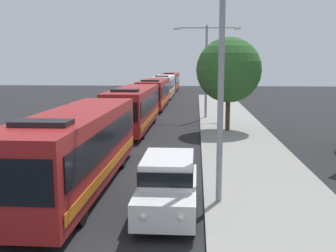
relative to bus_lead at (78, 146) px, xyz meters
The scene contains 9 objects.
bus_lead is the anchor object (origin of this frame).
bus_second_in_line 13.94m from the bus_lead, 90.00° to the left, with size 2.58×11.57×3.21m.
bus_middle 27.82m from the bus_lead, 90.00° to the left, with size 2.58×11.46×3.21m.
bus_fourth_in_line 41.01m from the bus_lead, 90.00° to the left, with size 2.58×12.04×3.21m.
bus_rear 54.67m from the bus_lead, 90.00° to the left, with size 2.58×12.42×3.21m.
white_suv 4.45m from the bus_lead, 32.81° to the right, with size 1.86×4.62×1.90m.
streetlamp_near 6.65m from the bus_lead, 15.54° to the right, with size 5.87×0.28×8.38m.
streetlamp_mid 20.96m from the bus_lead, 74.88° to the left, with size 5.69×0.28×7.88m.
roadside_tree 15.12m from the bus_lead, 62.79° to the left, with size 4.53×4.53×6.51m.
Camera 1 is at (3.30, -4.41, 4.91)m, focal length 42.51 mm.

